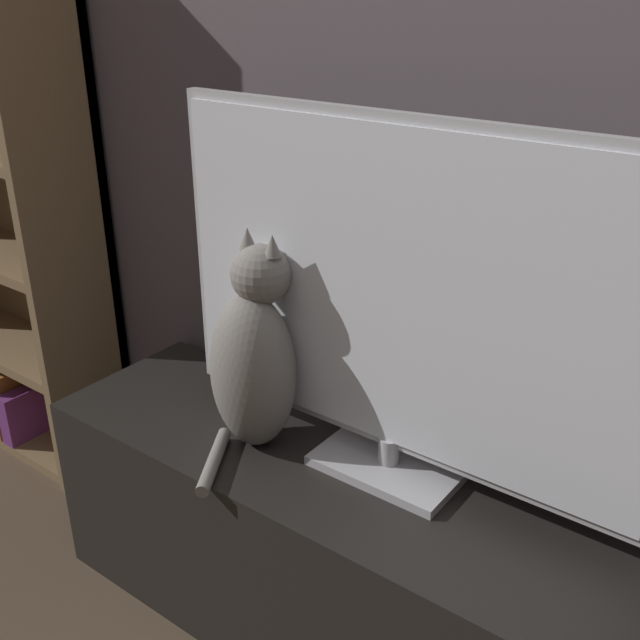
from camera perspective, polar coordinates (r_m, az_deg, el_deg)
wall_back at (r=1.47m, az=10.65°, el=20.58°), size 4.80×0.05×2.60m
tv_stand at (r=1.70m, az=3.58°, el=-18.42°), size 1.54×0.42×0.47m
tv at (r=1.40m, az=5.84°, el=1.22°), size 1.02×0.18×0.72m
cat at (r=1.57m, az=-4.95°, el=-2.97°), size 0.20×0.32×0.47m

